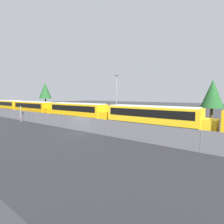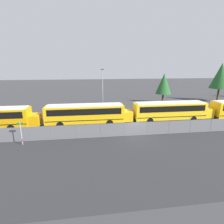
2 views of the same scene
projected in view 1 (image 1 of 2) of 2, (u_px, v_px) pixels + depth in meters
ground_plane at (81, 131)px, 21.89m from camera, size 200.00×200.00×0.00m
road_strip at (35, 141)px, 17.16m from camera, size 127.92×12.00×0.01m
fence at (81, 124)px, 21.80m from camera, size 93.99×0.07×1.79m
school_bus_0 at (9, 105)px, 46.42m from camera, size 13.13×2.55×3.17m
school_bus_1 at (34, 107)px, 37.48m from camera, size 13.13×2.55×3.17m
school_bus_2 at (78, 111)px, 29.55m from camera, size 13.13×2.55×3.17m
school_bus_3 at (153, 116)px, 21.41m from camera, size 13.13×2.55×3.17m
street_sign at (21, 114)px, 29.25m from camera, size 0.70×0.09×2.71m
light_pole at (117, 95)px, 33.02m from camera, size 0.60×0.24×8.27m
tree_2 at (212, 94)px, 29.13m from camera, size 3.65×3.65×7.11m
tree_3 at (45, 91)px, 59.90m from camera, size 4.18×4.18×8.89m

